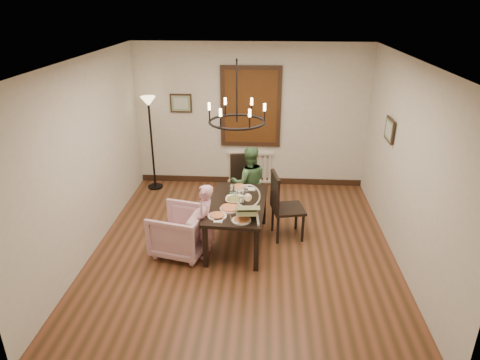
# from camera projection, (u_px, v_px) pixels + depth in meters

# --- Properties ---
(room_shell) EXTENTS (4.51, 5.00, 2.81)m
(room_shell) POSITION_uv_depth(u_px,v_px,m) (245.00, 154.00, 6.34)
(room_shell) COLOR brown
(room_shell) RESTS_ON ground
(dining_table) EXTENTS (0.92, 1.53, 0.70)m
(dining_table) POSITION_uv_depth(u_px,v_px,m) (237.00, 208.00, 6.44)
(dining_table) COLOR black
(dining_table) RESTS_ON room_shell
(chair_far) EXTENTS (0.54, 0.54, 1.05)m
(chair_far) POSITION_uv_depth(u_px,v_px,m) (245.00, 185.00, 7.42)
(chair_far) COLOR black
(chair_far) RESTS_ON room_shell
(chair_right) EXTENTS (0.57, 0.57, 1.10)m
(chair_right) POSITION_uv_depth(u_px,v_px,m) (288.00, 205.00, 6.67)
(chair_right) COLOR black
(chair_right) RESTS_ON room_shell
(armchair) EXTENTS (0.93, 0.91, 0.70)m
(armchair) POSITION_uv_depth(u_px,v_px,m) (180.00, 231.00, 6.32)
(armchair) COLOR #D3A1A8
(armchair) RESTS_ON room_shell
(elderly_woman) EXTENTS (0.23, 0.34, 0.94)m
(elderly_woman) POSITION_uv_depth(u_px,v_px,m) (205.00, 227.00, 6.19)
(elderly_woman) COLOR #D395A9
(elderly_woman) RESTS_ON room_shell
(seated_man) EXTENTS (0.57, 0.48, 1.05)m
(seated_man) POSITION_uv_depth(u_px,v_px,m) (249.00, 188.00, 7.31)
(seated_man) COLOR #456F42
(seated_man) RESTS_ON room_shell
(baby_bouncer) EXTENTS (0.42, 0.55, 0.34)m
(baby_bouncer) POSITION_uv_depth(u_px,v_px,m) (247.00, 207.00, 5.92)
(baby_bouncer) COLOR #BCCC8D
(baby_bouncer) RESTS_ON dining_table
(salad_bowl) EXTENTS (0.34, 0.34, 0.08)m
(salad_bowl) POSITION_uv_depth(u_px,v_px,m) (235.00, 200.00, 6.42)
(salad_bowl) COLOR white
(salad_bowl) RESTS_ON dining_table
(pizza_platter) EXTENTS (0.30, 0.30, 0.04)m
(pizza_platter) POSITION_uv_depth(u_px,v_px,m) (230.00, 208.00, 6.21)
(pizza_platter) COLOR tan
(pizza_platter) RESTS_ON dining_table
(drinking_glass) EXTENTS (0.07, 0.07, 0.13)m
(drinking_glass) POSITION_uv_depth(u_px,v_px,m) (242.00, 202.00, 6.30)
(drinking_glass) COLOR silver
(drinking_glass) RESTS_ON dining_table
(window_blinds) EXTENTS (1.00, 0.03, 1.40)m
(window_blinds) POSITION_uv_depth(u_px,v_px,m) (251.00, 107.00, 8.18)
(window_blinds) COLOR #523010
(window_blinds) RESTS_ON room_shell
(radiator) EXTENTS (0.92, 0.12, 0.62)m
(radiator) POSITION_uv_depth(u_px,v_px,m) (250.00, 167.00, 8.69)
(radiator) COLOR silver
(radiator) RESTS_ON room_shell
(picture_back) EXTENTS (0.42, 0.03, 0.36)m
(picture_back) POSITION_uv_depth(u_px,v_px,m) (181.00, 103.00, 8.25)
(picture_back) COLOR black
(picture_back) RESTS_ON room_shell
(picture_right) EXTENTS (0.03, 0.42, 0.36)m
(picture_right) POSITION_uv_depth(u_px,v_px,m) (389.00, 130.00, 6.60)
(picture_right) COLOR black
(picture_right) RESTS_ON room_shell
(floor_lamp) EXTENTS (0.30, 0.30, 1.80)m
(floor_lamp) POSITION_uv_depth(u_px,v_px,m) (152.00, 145.00, 8.28)
(floor_lamp) COLOR black
(floor_lamp) RESTS_ON room_shell
(chandelier) EXTENTS (0.80, 0.80, 0.04)m
(chandelier) POSITION_uv_depth(u_px,v_px,m) (237.00, 122.00, 5.91)
(chandelier) COLOR black
(chandelier) RESTS_ON room_shell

